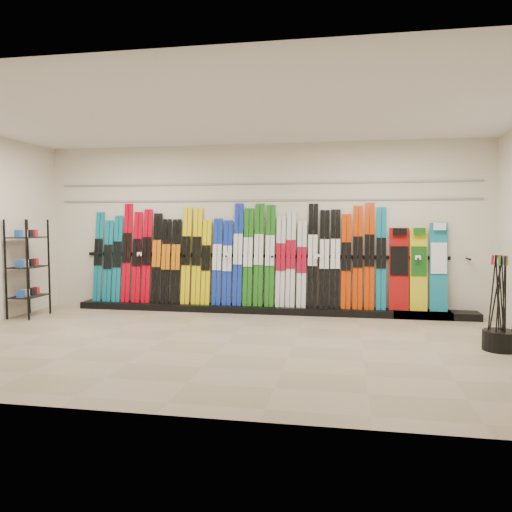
# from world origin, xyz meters

# --- Properties ---
(floor) EXTENTS (8.00, 8.00, 0.00)m
(floor) POSITION_xyz_m (0.00, 0.00, 0.00)
(floor) COLOR gray
(floor) RESTS_ON ground
(back_wall) EXTENTS (8.00, 0.00, 8.00)m
(back_wall) POSITION_xyz_m (0.00, 2.50, 1.50)
(back_wall) COLOR beige
(back_wall) RESTS_ON floor
(ceiling) EXTENTS (8.00, 8.00, 0.00)m
(ceiling) POSITION_xyz_m (0.00, 0.00, 3.00)
(ceiling) COLOR silver
(ceiling) RESTS_ON back_wall
(ski_rack_base) EXTENTS (8.00, 0.40, 0.12)m
(ski_rack_base) POSITION_xyz_m (0.22, 2.28, 0.06)
(ski_rack_base) COLOR black
(ski_rack_base) RESTS_ON floor
(skis) EXTENTS (5.37, 0.28, 1.83)m
(skis) POSITION_xyz_m (-0.42, 2.35, 0.96)
(skis) COLOR #0C697F
(skis) RESTS_ON ski_rack_base
(snowboards) EXTENTS (0.95, 0.23, 1.48)m
(snowboards) POSITION_xyz_m (2.76, 2.35, 0.83)
(snowboards) COLOR #990C0C
(snowboards) RESTS_ON ski_rack_base
(accessory_rack) EXTENTS (0.40, 0.60, 1.65)m
(accessory_rack) POSITION_xyz_m (-3.75, 1.22, 0.83)
(accessory_rack) COLOR black
(accessory_rack) RESTS_ON floor
(pole_bin) EXTENTS (0.42, 0.42, 0.25)m
(pole_bin) POSITION_xyz_m (3.48, 0.25, 0.12)
(pole_bin) COLOR black
(pole_bin) RESTS_ON floor
(ski_poles) EXTENTS (0.37, 0.30, 1.18)m
(ski_poles) POSITION_xyz_m (3.48, 0.26, 0.61)
(ski_poles) COLOR black
(ski_poles) RESTS_ON pole_bin
(slatwall_rail_0) EXTENTS (7.60, 0.02, 0.03)m
(slatwall_rail_0) POSITION_xyz_m (0.00, 2.48, 2.00)
(slatwall_rail_0) COLOR gray
(slatwall_rail_0) RESTS_ON back_wall
(slatwall_rail_1) EXTENTS (7.60, 0.02, 0.03)m
(slatwall_rail_1) POSITION_xyz_m (0.00, 2.48, 2.30)
(slatwall_rail_1) COLOR gray
(slatwall_rail_1) RESTS_ON back_wall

